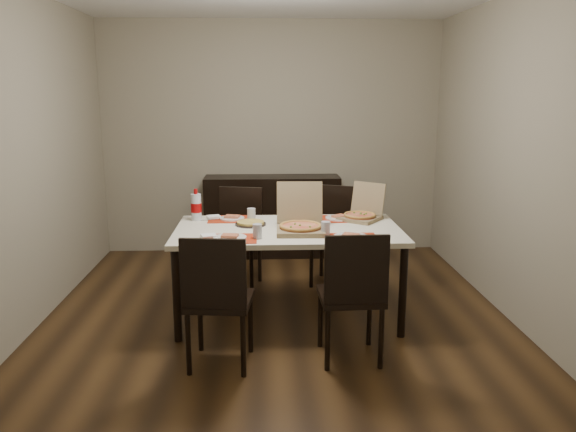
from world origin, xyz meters
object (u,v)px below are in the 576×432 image
object	(u,v)px
chair_far_right	(337,230)
soda_bottle	(196,207)
chair_near_left	(217,296)
chair_near_right	(352,291)
sideboard	(272,216)
pizza_box_center	(300,224)
dining_table	(288,236)
dip_bowl	(292,219)
chair_far_left	(238,233)

from	to	relation	value
chair_far_right	soda_bottle	xyz separation A→B (m)	(-1.28, -0.54, 0.35)
chair_near_left	chair_far_right	distance (m)	2.01
chair_near_right	soda_bottle	distance (m)	1.68
chair_far_right	soda_bottle	world-z (taller)	soda_bottle
sideboard	chair_far_right	bearing A→B (deg)	-57.39
chair_near_left	soda_bottle	world-z (taller)	soda_bottle
sideboard	pizza_box_center	world-z (taller)	pizza_box_center
sideboard	dining_table	bearing A→B (deg)	-86.97
sideboard	dip_bowl	bearing A→B (deg)	-84.76
sideboard	chair_far_left	xyz separation A→B (m)	(-0.34, -0.99, 0.06)
pizza_box_center	chair_far_left	bearing A→B (deg)	119.40
chair_near_left	pizza_box_center	xyz separation A→B (m)	(0.59, 0.76, 0.30)
chair_far_right	chair_near_right	bearing A→B (deg)	-93.91
chair_far_right	chair_far_left	bearing A→B (deg)	-177.40
chair_near_left	pizza_box_center	world-z (taller)	pizza_box_center
chair_far_left	chair_near_right	bearing A→B (deg)	-63.26
soda_bottle	chair_far_left	bearing A→B (deg)	56.25
dining_table	pizza_box_center	size ratio (longest dim) A/B	4.32
chair_far_left	chair_far_right	size ratio (longest dim) A/B	1.00
pizza_box_center	dip_bowl	xyz separation A→B (m)	(-0.04, 0.35, -0.04)
chair_near_left	dip_bowl	xyz separation A→B (m)	(0.55, 1.12, 0.26)
chair_near_right	chair_near_left	bearing A→B (deg)	-176.98
sideboard	chair_near_right	xyz separation A→B (m)	(0.49, -2.64, 0.06)
chair_near_left	soda_bottle	xyz separation A→B (m)	(-0.26, 1.20, 0.35)
pizza_box_center	sideboard	bearing A→B (deg)	95.54
chair_near_right	chair_far_left	world-z (taller)	same
dining_table	sideboard	bearing A→B (deg)	93.03
sideboard	chair_far_left	bearing A→B (deg)	-108.88
dip_bowl	soda_bottle	size ratio (longest dim) A/B	0.50
chair_far_right	dip_bowl	distance (m)	0.82
sideboard	chair_near_left	size ratio (longest dim) A/B	1.61
dining_table	chair_near_right	world-z (taller)	chair_near_right
sideboard	chair_near_right	bearing A→B (deg)	-79.46
dining_table	chair_near_right	size ratio (longest dim) A/B	1.94
sideboard	pizza_box_center	size ratio (longest dim) A/B	3.60
sideboard	chair_near_left	xyz separation A→B (m)	(-0.41, -2.69, 0.06)
dining_table	soda_bottle	world-z (taller)	soda_bottle
chair_near_left	chair_far_left	bearing A→B (deg)	87.75
sideboard	dip_bowl	world-z (taller)	sideboard
soda_bottle	dining_table	bearing A→B (deg)	-23.09
chair_near_right	chair_far_right	world-z (taller)	same
chair_far_right	pizza_box_center	xyz separation A→B (m)	(-0.42, -0.98, 0.30)
chair_far_left	dip_bowl	bearing A→B (deg)	-50.27
dip_bowl	chair_near_right	bearing A→B (deg)	-71.97
chair_near_right	pizza_box_center	size ratio (longest dim) A/B	2.23
sideboard	chair_near_right	size ratio (longest dim) A/B	1.61
soda_bottle	sideboard	bearing A→B (deg)	65.74
soda_bottle	chair_near_left	bearing A→B (deg)	-77.60
chair_near_right	pizza_box_center	xyz separation A→B (m)	(-0.31, 0.72, 0.30)
dining_table	soda_bottle	distance (m)	0.85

